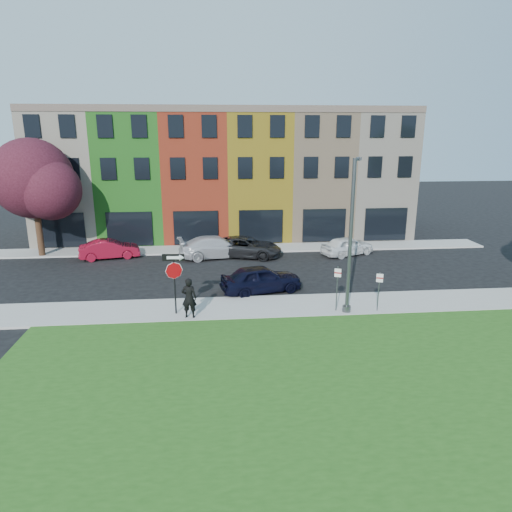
{
  "coord_description": "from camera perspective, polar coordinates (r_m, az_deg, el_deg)",
  "views": [
    {
      "loc": [
        -3.55,
        -18.44,
        8.68
      ],
      "look_at": [
        -1.49,
        4.0,
        2.48
      ],
      "focal_mm": 32.0,
      "sensor_mm": 36.0,
      "label": 1
    }
  ],
  "objects": [
    {
      "name": "parking_sign_a",
      "position": [
        22.5,
        10.12,
        -3.39
      ],
      "size": [
        0.3,
        0.16,
        2.27
      ],
      "rotation": [
        0.0,
        0.0,
        -0.4
      ],
      "color": "#4D5053",
      "rests_on": "sidewalk_near"
    },
    {
      "name": "parked_car_dark",
      "position": [
        32.4,
        -1.37,
        1.15
      ],
      "size": [
        4.97,
        6.34,
        1.43
      ],
      "primitive_type": "imported",
      "rotation": [
        0.0,
        0.0,
        1.31
      ],
      "color": "black",
      "rests_on": "ground"
    },
    {
      "name": "tree_purple",
      "position": [
        35.06,
        -25.94,
        8.48
      ],
      "size": [
        6.53,
        5.72,
        8.14
      ],
      "color": "black",
      "rests_on": "sidewalk_far"
    },
    {
      "name": "parked_car_white",
      "position": [
        33.47,
        11.35,
        1.24
      ],
      "size": [
        4.48,
        5.14,
        1.35
      ],
      "primitive_type": "imported",
      "rotation": [
        0.0,
        0.0,
        1.98
      ],
      "color": "white",
      "rests_on": "ground"
    },
    {
      "name": "sedan_near",
      "position": [
        25.29,
        0.64,
        -2.86
      ],
      "size": [
        3.94,
        5.34,
        1.52
      ],
      "primitive_type": "imported",
      "rotation": [
        0.0,
        0.0,
        1.82
      ],
      "color": "black",
      "rests_on": "ground"
    },
    {
      "name": "parked_car_silver",
      "position": [
        32.32,
        -5.0,
        1.14
      ],
      "size": [
        4.24,
        6.11,
        1.53
      ],
      "primitive_type": "imported",
      "rotation": [
        0.0,
        0.0,
        1.78
      ],
      "color": "#B8B7BD",
      "rests_on": "ground"
    },
    {
      "name": "rowhouse_block",
      "position": [
        39.81,
        -3.76,
        10.03
      ],
      "size": [
        30.0,
        10.12,
        10.0
      ],
      "color": "beige",
      "rests_on": "ground"
    },
    {
      "name": "parked_car_red",
      "position": [
        33.56,
        -17.84,
        0.82
      ],
      "size": [
        3.12,
        4.67,
        1.34
      ],
      "primitive_type": "imported",
      "rotation": [
        0.0,
        0.0,
        1.79
      ],
      "color": "maroon",
      "rests_on": "ground"
    },
    {
      "name": "parking_sign_b",
      "position": [
        23.0,
        15.12,
        -3.71
      ],
      "size": [
        0.31,
        0.14,
        1.97
      ],
      "rotation": [
        0.0,
        0.0,
        -0.33
      ],
      "color": "#4D5053",
      "rests_on": "sidewalk_near"
    },
    {
      "name": "man",
      "position": [
        21.75,
        -8.36,
        -5.2
      ],
      "size": [
        0.85,
        0.68,
        1.95
      ],
      "primitive_type": "imported",
      "rotation": [
        0.0,
        0.0,
        2.99
      ],
      "color": "black",
      "rests_on": "sidewalk_near"
    },
    {
      "name": "street_lamp",
      "position": [
        22.06,
        11.79,
        2.39
      ],
      "size": [
        1.21,
        2.45,
        7.38
      ],
      "rotation": [
        0.0,
        0.0,
        -0.39
      ],
      "color": "#4D5053",
      "rests_on": "sidewalk_near"
    },
    {
      "name": "sidewalk_far",
      "position": [
        34.54,
        -4.16,
        0.89
      ],
      "size": [
        40.0,
        2.4,
        0.12
      ],
      "primitive_type": "cube",
      "color": "#9A9791",
      "rests_on": "ground"
    },
    {
      "name": "stop_sign",
      "position": [
        21.91,
        -10.21,
        -1.91
      ],
      "size": [
        1.05,
        0.14,
        2.99
      ],
      "rotation": [
        0.0,
        0.0,
        -0.09
      ],
      "color": "black",
      "rests_on": "sidewalk_near"
    },
    {
      "name": "sidewalk_near",
      "position": [
        23.77,
        8.69,
        -6.07
      ],
      "size": [
        40.0,
        3.0,
        0.12
      ],
      "primitive_type": "cube",
      "color": "#9A9791",
      "rests_on": "ground"
    },
    {
      "name": "ground",
      "position": [
        20.69,
        5.21,
        -9.49
      ],
      "size": [
        120.0,
        120.0,
        0.0
      ],
      "primitive_type": "plane",
      "color": "black",
      "rests_on": "ground"
    }
  ]
}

